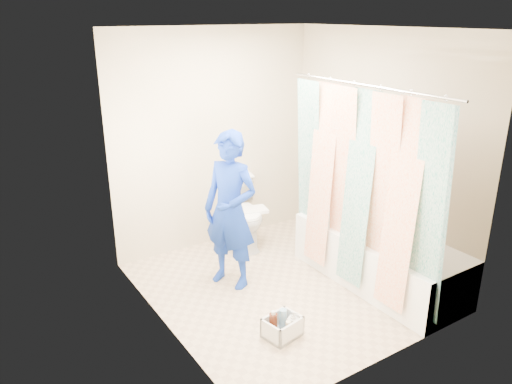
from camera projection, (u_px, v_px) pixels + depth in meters
floor at (282, 287)px, 4.87m from camera, size 2.60×2.60×0.00m
ceiling at (287, 28)px, 4.05m from camera, size 2.40×2.60×0.02m
wall_back at (215, 140)px, 5.48m from camera, size 2.40×0.02×2.40m
wall_front at (396, 216)px, 3.43m from camera, size 2.40×0.02×2.40m
wall_left at (159, 194)px, 3.84m from camera, size 0.02×2.60×2.40m
wall_right at (380, 150)px, 5.07m from camera, size 0.02×2.60×2.40m
bathtub at (378, 257)px, 4.88m from camera, size 0.70×1.75×0.50m
curtain_rod at (367, 86)px, 4.14m from camera, size 0.02×1.90×0.02m
shower_curtain at (359, 191)px, 4.45m from camera, size 0.06×1.75×1.80m
toilet at (243, 213)px, 5.64m from camera, size 0.60×0.84×0.77m
tank_lid at (246, 211)px, 5.51m from camera, size 0.51×0.31×0.04m
tank_internals at (233, 176)px, 5.68m from camera, size 0.18×0.08×0.25m
plumber at (230, 211)px, 4.69m from camera, size 0.58×0.66×1.53m
cleaning_caddy at (283, 327)px, 4.10m from camera, size 0.33×0.28×0.22m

